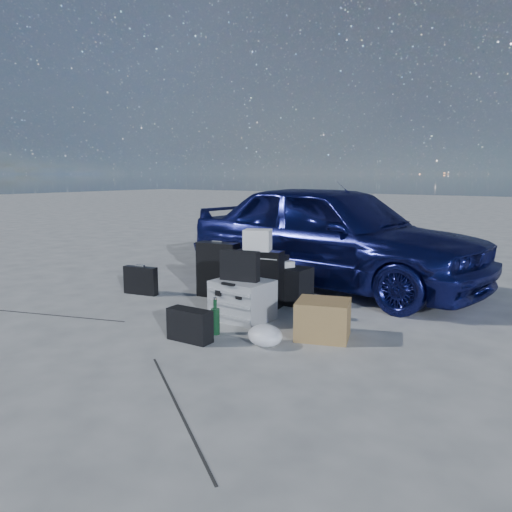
% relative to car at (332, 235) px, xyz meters
% --- Properties ---
extents(ground, '(60.00, 60.00, 0.00)m').
position_rel_car_xyz_m(ground, '(-0.25, -2.17, -0.62)').
color(ground, beige).
rests_on(ground, ground).
extents(car, '(3.81, 1.94, 1.24)m').
position_rel_car_xyz_m(car, '(0.00, 0.00, 0.00)').
color(car, navy).
rests_on(car, ground).
extents(pelican_case, '(0.52, 0.43, 0.37)m').
position_rel_car_xyz_m(pelican_case, '(-0.08, -1.72, -0.44)').
color(pelican_case, '#AAACAF').
rests_on(pelican_case, ground).
extents(laptop_bag, '(0.38, 0.15, 0.28)m').
position_rel_car_xyz_m(laptop_bag, '(-0.09, -1.73, -0.12)').
color(laptop_bag, black).
rests_on(laptop_bag, pelican_case).
extents(briefcase, '(0.41, 0.17, 0.31)m').
position_rel_car_xyz_m(briefcase, '(-1.59, -1.57, -0.47)').
color(briefcase, black).
rests_on(briefcase, ground).
extents(suitcase_left, '(0.48, 0.22, 0.60)m').
position_rel_car_xyz_m(suitcase_left, '(-0.80, -1.18, -0.32)').
color(suitcase_left, black).
rests_on(suitcase_left, ground).
extents(suitcase_right, '(0.50, 0.24, 0.57)m').
position_rel_car_xyz_m(suitcase_right, '(-0.22, -1.21, -0.34)').
color(suitcase_right, black).
rests_on(suitcase_right, ground).
extents(white_carton, '(0.33, 0.30, 0.21)m').
position_rel_car_xyz_m(white_carton, '(-0.24, -1.23, 0.05)').
color(white_carton, silver).
rests_on(white_carton, suitcase_right).
extents(duffel_bag, '(0.75, 0.32, 0.37)m').
position_rel_car_xyz_m(duffel_bag, '(-0.20, -0.94, -0.44)').
color(duffel_bag, black).
rests_on(duffel_bag, ground).
extents(flat_box_white, '(0.43, 0.39, 0.06)m').
position_rel_car_xyz_m(flat_box_white, '(-0.20, -0.96, -0.22)').
color(flat_box_white, silver).
rests_on(flat_box_white, duffel_bag).
extents(flat_box_black, '(0.30, 0.24, 0.06)m').
position_rel_car_xyz_m(flat_box_black, '(-0.22, -0.95, -0.16)').
color(flat_box_black, black).
rests_on(flat_box_black, flat_box_white).
extents(cardboard_box, '(0.51, 0.48, 0.31)m').
position_rel_car_xyz_m(cardboard_box, '(0.78, -1.79, -0.46)').
color(cardboard_box, olive).
rests_on(cardboard_box, ground).
extents(plastic_bag, '(0.37, 0.35, 0.17)m').
position_rel_car_xyz_m(plastic_bag, '(0.49, -2.21, -0.54)').
color(plastic_bag, silver).
rests_on(plastic_bag, ground).
extents(messenger_bag, '(0.38, 0.15, 0.26)m').
position_rel_car_xyz_m(messenger_bag, '(-0.07, -2.45, -0.49)').
color(messenger_bag, black).
rests_on(messenger_bag, ground).
extents(green_bottle, '(0.09, 0.09, 0.30)m').
position_rel_car_xyz_m(green_bottle, '(-0.01, -2.20, -0.47)').
color(green_bottle, '#0F341A').
rests_on(green_bottle, ground).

